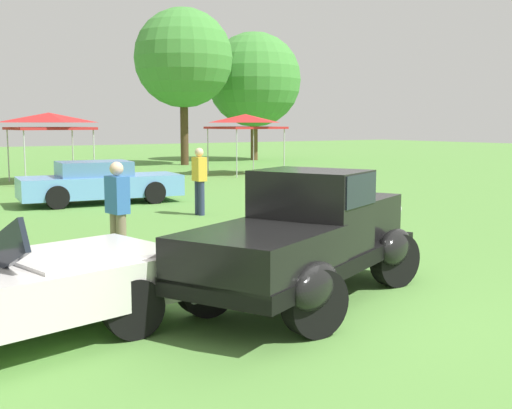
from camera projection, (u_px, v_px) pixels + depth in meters
name	position (u px, v px, depth m)	size (l,w,h in m)	color
ground_plane	(339.00, 307.00, 8.05)	(120.00, 120.00, 0.00)	#568C3D
feature_pickup_truck	(308.00, 235.00, 8.24)	(4.47, 3.12, 1.70)	black
show_car_skyblue	(100.00, 183.00, 18.36)	(4.69, 2.23, 1.22)	#669EDB
spectator_near_truck	(118.00, 210.00, 10.26)	(0.29, 0.43, 1.69)	#7F7056
spectator_between_cars	(199.00, 179.00, 16.02)	(0.26, 0.41, 1.69)	#283351
canopy_tent_center_field	(49.00, 120.00, 24.59)	(2.86, 2.86, 2.71)	#B7B7BC
canopy_tent_right_field	(246.00, 121.00, 28.64)	(2.78, 2.78, 2.71)	#B7B7BC
treeline_center	(183.00, 58.00, 34.79)	(5.38, 5.38, 8.53)	#47331E
treeline_mid_right	(254.00, 80.00, 39.55)	(5.82, 5.82, 7.89)	brown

